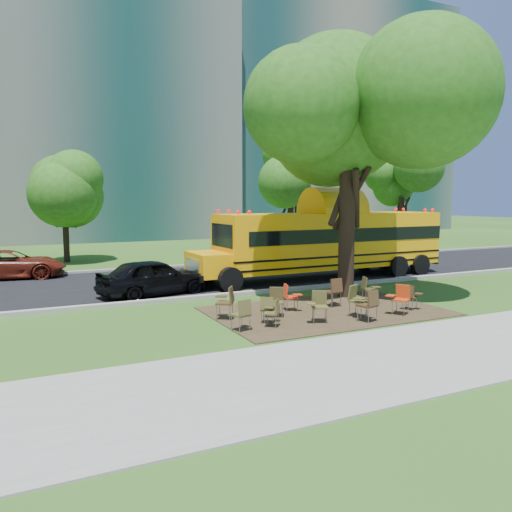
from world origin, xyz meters
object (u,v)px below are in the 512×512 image
main_tree (349,134)px  chair_1 (269,307)px  chair_9 (275,299)px  chair_11 (334,289)px  chair_5 (356,298)px  chair_10 (289,295)px  chair_3 (319,303)px  chair_8 (227,299)px  chair_2 (273,310)px  bg_car_red (10,265)px  chair_0 (243,312)px  chair_4 (370,302)px  chair_7 (410,295)px  chair_6 (400,297)px  chair_12 (368,287)px  black_car (153,277)px  school_bus (330,241)px

main_tree → chair_1: size_ratio=11.79×
chair_9 → chair_11: 2.36m
chair_5 → chair_10: bearing=-72.4°
chair_1 → chair_10: 1.71m
chair_3 → chair_8: bearing=-6.4°
chair_2 → chair_5: bearing=-49.1°
chair_5 → bg_car_red: bg_car_red is taller
chair_0 → chair_10: 2.74m
chair_4 → main_tree: bearing=49.9°
chair_4 → chair_7: (2.07, 0.66, -0.08)m
chair_0 → chair_11: 4.10m
chair_5 → chair_7: chair_5 is taller
chair_1 → chair_0: bearing=-119.2°
chair_6 → chair_7: size_ratio=1.12×
chair_4 → bg_car_red: 15.84m
chair_10 → chair_4: bearing=45.0°
chair_3 → chair_12: (2.96, 1.58, -0.02)m
chair_11 → black_car: (-4.68, 4.44, 0.08)m
chair_7 → black_car: (-6.49, 5.86, 0.17)m
black_car → chair_4: bearing=-158.4°
chair_2 → chair_4: chair_4 is taller
chair_6 → main_tree: bearing=-32.9°
chair_3 → chair_12: size_ratio=1.03×
chair_7 → chair_6: bearing=-88.9°
chair_7 → black_car: size_ratio=0.21×
chair_4 → chair_1: bearing=143.5°
chair_12 → black_car: 7.49m
school_bus → chair_6: size_ratio=12.83×
chair_4 → chair_12: 2.72m
main_tree → chair_4: 6.31m
school_bus → bg_car_red: school_bus is taller
black_car → chair_0: bearing=175.6°
chair_5 → school_bus: bearing=-142.7°
chair_7 → chair_1: bearing=-119.7°
chair_1 → chair_2: (-0.05, -0.39, -0.01)m
chair_6 → chair_10: bearing=27.3°
chair_4 → bg_car_red: size_ratio=0.21×
school_bus → chair_10: (-4.87, -5.04, -1.12)m
chair_3 → chair_9: size_ratio=1.03×
chair_3 → black_car: 6.71m
main_tree → chair_6: (-0.23, -3.03, -5.10)m
chair_1 → black_car: (-1.81, 5.45, 0.19)m
chair_7 → chair_3: bearing=-113.3°
chair_6 → chair_7: bearing=-92.8°
chair_4 → chair_6: chair_4 is taller
chair_0 → school_bus: bearing=28.5°
chair_7 → chair_10: bearing=-139.0°
chair_4 → chair_9: bearing=126.3°
chair_0 → chair_12: size_ratio=0.99×
bg_car_red → chair_7: bearing=-132.0°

